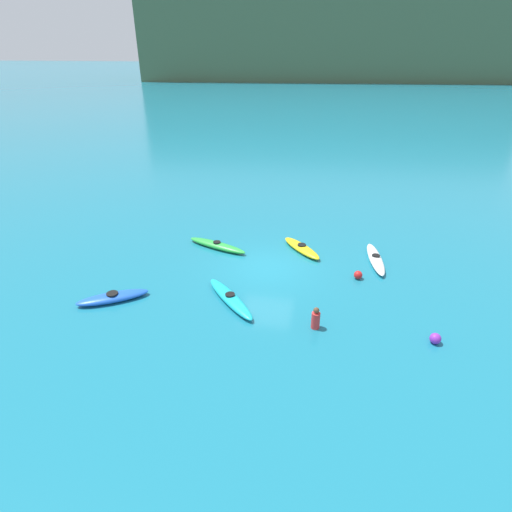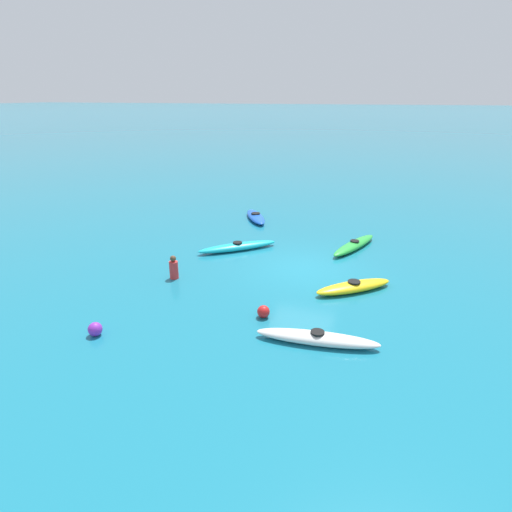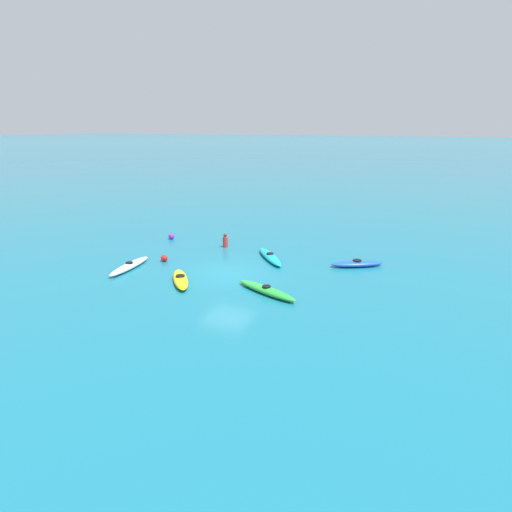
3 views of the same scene
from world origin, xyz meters
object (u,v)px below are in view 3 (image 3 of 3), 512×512
kayak_green (266,290)px  kayak_cyan (270,257)px  kayak_blue (357,264)px  buoy_red (164,258)px  buoy_purple (171,236)px  kayak_yellow (181,279)px  person_near_shore (225,241)px  kayak_white (130,266)px

kayak_green → kayak_cyan: (1.84, -4.74, 0.00)m
kayak_blue → kayak_green: 6.25m
kayak_cyan → buoy_red: size_ratio=8.04×
buoy_purple → kayak_green: bearing=147.7°
kayak_blue → kayak_yellow: bearing=39.8°
kayak_cyan → person_near_shore: size_ratio=3.48×
kayak_yellow → person_near_shore: (1.02, -6.34, 0.22)m
kayak_green → kayak_white: same height
person_near_shore → kayak_blue: bearing=177.7°
buoy_purple → buoy_red: (-2.48, 4.11, -0.01)m
kayak_cyan → buoy_purple: bearing=-9.4°
kayak_green → person_near_shore: bearing=-47.7°
kayak_blue → buoy_purple: 12.43m
kayak_blue → buoy_purple: (12.42, -0.47, 0.03)m
kayak_cyan → buoy_purple: (7.68, -1.27, 0.03)m
kayak_green → kayak_yellow: 4.35m
kayak_green → kayak_yellow: bearing=6.2°
kayak_cyan → person_near_shore: (3.50, -1.13, 0.22)m
kayak_green → kayak_cyan: size_ratio=1.12×
kayak_green → buoy_purple: size_ratio=8.72×
kayak_yellow → buoy_purple: bearing=-51.2°
kayak_blue → kayak_cyan: size_ratio=0.92×
kayak_blue → kayak_cyan: bearing=9.5°
kayak_green → buoy_red: bearing=-15.1°
buoy_red → person_near_shore: size_ratio=0.43×
kayak_green → kayak_white: (7.93, -0.09, 0.00)m
kayak_blue → kayak_green: (2.89, 5.54, -0.00)m
kayak_green → person_near_shore: size_ratio=3.90×
buoy_purple → person_near_shore: person_near_shore is taller
kayak_white → person_near_shore: bearing=-114.1°
buoy_red → person_near_shore: (-1.70, -3.97, 0.20)m
kayak_white → person_near_shore: (-2.59, -5.78, 0.22)m
kayak_white → buoy_purple: size_ratio=8.58×
buoy_purple → buoy_red: size_ratio=1.03×
kayak_cyan → kayak_blue: bearing=-170.5°
kayak_green → kayak_white: size_ratio=1.02×
kayak_blue → kayak_yellow: size_ratio=1.07×
kayak_white → kayak_yellow: bearing=171.3°
buoy_purple → kayak_blue: bearing=177.8°
kayak_cyan → buoy_red: (5.20, 2.85, 0.03)m
buoy_purple → person_near_shore: (-4.18, 0.14, 0.19)m
kayak_green → buoy_purple: buoy_purple is taller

